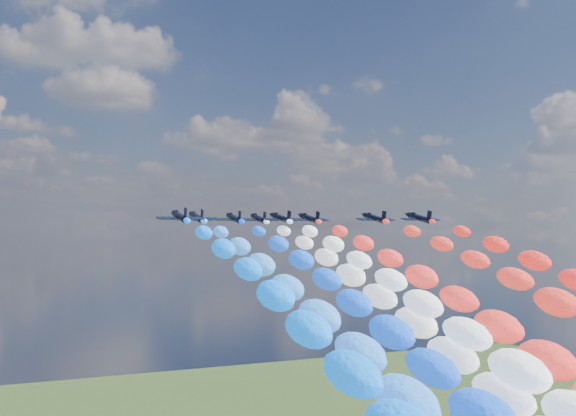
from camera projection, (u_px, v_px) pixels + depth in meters
name	position (u px, v px, depth m)	size (l,w,h in m)	color
jet_0	(180.00, 216.00, 127.34)	(8.34, 11.18, 2.46)	black
jet_1	(197.00, 217.00, 138.56)	(8.34, 11.18, 2.46)	black
trail_1	(379.00, 404.00, 76.84)	(6.72, 131.73, 46.89)	#2A76EA
jet_2	(234.00, 218.00, 153.89)	(8.34, 11.18, 2.46)	black
trail_2	(411.00, 374.00, 92.17)	(6.72, 131.73, 46.89)	blue
jet_3	(281.00, 218.00, 152.78)	(8.34, 11.18, 2.46)	black
trail_3	(492.00, 376.00, 91.06)	(6.72, 131.73, 46.89)	white
jet_4	(259.00, 218.00, 163.36)	(8.34, 11.18, 2.46)	black
trail_4	(434.00, 360.00, 101.64)	(6.72, 131.73, 46.89)	white
jet_5	(309.00, 218.00, 159.69)	(8.34, 11.18, 2.46)	black
trail_5	(523.00, 365.00, 97.98)	(6.72, 131.73, 46.89)	red
jet_6	(374.00, 218.00, 154.68)	(8.34, 11.18, 2.46)	black
jet_7	(419.00, 218.00, 150.81)	(8.34, 11.18, 2.46)	black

